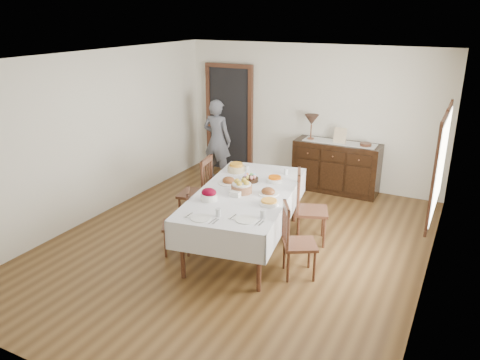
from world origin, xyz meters
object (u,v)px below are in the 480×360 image
at_px(chair_left_near, 180,221).
at_px(table_lamp, 312,120).
at_px(chair_right_far, 308,207).
at_px(person, 217,137).
at_px(chair_right_near, 296,240).
at_px(chair_left_far, 198,191).
at_px(dining_table, 245,198).
at_px(sideboard, 336,167).

distance_m(chair_left_near, table_lamp, 3.40).
bearing_deg(chair_right_far, person, 34.56).
bearing_deg(chair_right_near, chair_left_far, 37.95).
bearing_deg(table_lamp, chair_left_near, -102.73).
relative_size(chair_left_near, person, 0.53).
height_order(chair_right_near, chair_right_far, chair_right_far).
height_order(chair_left_near, chair_right_near, chair_right_near).
bearing_deg(person, dining_table, 127.54).
bearing_deg(table_lamp, chair_right_far, -71.42).
height_order(chair_left_near, person, person).
xyz_separation_m(chair_right_far, person, (-2.47, 1.74, 0.30)).
bearing_deg(person, chair_left_near, 110.02).
height_order(chair_left_far, person, person).
relative_size(chair_right_near, table_lamp, 2.09).
height_order(dining_table, sideboard, sideboard).
xyz_separation_m(chair_left_far, chair_right_near, (1.88, -0.76, -0.06)).
distance_m(dining_table, chair_left_far, 1.06).
relative_size(chair_left_near, chair_right_far, 0.85).
bearing_deg(chair_left_near, chair_left_far, 164.76).
bearing_deg(chair_left_near, sideboard, 127.71).
relative_size(dining_table, person, 1.54).
height_order(dining_table, table_lamp, table_lamp).
distance_m(chair_left_far, table_lamp, 2.63).
xyz_separation_m(dining_table, chair_left_near, (-0.72, -0.54, -0.28)).
bearing_deg(table_lamp, dining_table, -90.08).
bearing_deg(person, chair_right_near, 134.67).
bearing_deg(dining_table, chair_left_near, -152.52).
height_order(chair_left_near, sideboard, sideboard).
relative_size(chair_left_far, chair_right_near, 1.13).
bearing_deg(chair_right_near, sideboard, -23.03).
distance_m(sideboard, person, 2.33).
relative_size(sideboard, person, 0.91).
xyz_separation_m(chair_right_far, table_lamp, (-0.72, 2.13, 0.74)).
bearing_deg(dining_table, sideboard, 70.01).
bearing_deg(chair_right_near, person, 14.38).
xyz_separation_m(chair_left_far, table_lamp, (0.99, 2.33, 0.73)).
relative_size(dining_table, chair_right_near, 2.70).
bearing_deg(sideboard, dining_table, -100.71).
bearing_deg(chair_left_near, person, 168.47).
height_order(chair_right_near, person, person).
relative_size(chair_left_near, chair_right_near, 0.94).
bearing_deg(sideboard, chair_left_near, -110.85).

